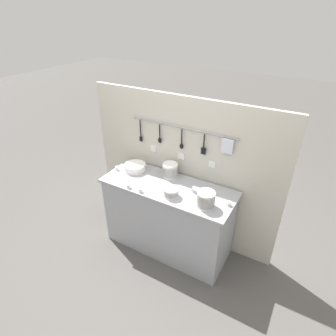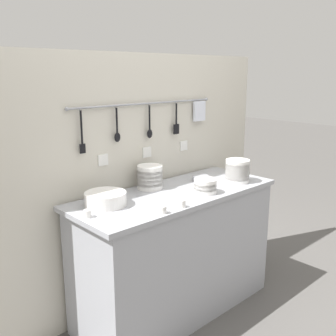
{
  "view_description": "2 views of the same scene",
  "coord_description": "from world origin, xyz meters",
  "views": [
    {
      "loc": [
        1.21,
        -2.08,
        2.46
      ],
      "look_at": [
        0.01,
        -0.01,
        1.06
      ],
      "focal_mm": 30.0,
      "sensor_mm": 36.0,
      "label": 1
    },
    {
      "loc": [
        -1.67,
        -1.72,
        1.59
      ],
      "look_at": [
        -0.04,
        0.03,
        1.0
      ],
      "focal_mm": 42.0,
      "sensor_mm": 36.0,
      "label": 2
    }
  ],
  "objects": [
    {
      "name": "ground_plane",
      "position": [
        0.0,
        0.0,
        0.0
      ],
      "size": [
        20.0,
        20.0,
        0.0
      ],
      "primitive_type": "plane",
      "color": "#514F4C"
    },
    {
      "name": "cup_mid_row",
      "position": [
        -0.66,
        -0.01,
        0.86
      ],
      "size": [
        0.04,
        0.04,
        0.04
      ],
      "color": "white",
      "rests_on": "counter"
    },
    {
      "name": "bowl_stack_short_front",
      "position": [
        0.12,
        -0.14,
        0.89
      ],
      "size": [
        0.14,
        0.14,
        0.09
      ],
      "color": "white",
      "rests_on": "counter"
    },
    {
      "name": "back_wall",
      "position": [
        0.0,
        0.31,
        0.86
      ],
      "size": [
        2.21,
        0.08,
        1.71
      ],
      "color": "beige",
      "rests_on": "ground"
    },
    {
      "name": "plate_stack",
      "position": [
        -0.48,
        0.09,
        0.88
      ],
      "size": [
        0.24,
        0.24,
        0.08
      ],
      "color": "white",
      "rests_on": "counter"
    },
    {
      "name": "cup_beside_plates",
      "position": [
        -0.33,
        -0.23,
        0.86
      ],
      "size": [
        0.04,
        0.04,
        0.04
      ],
      "color": "white",
      "rests_on": "counter"
    },
    {
      "name": "bowl_stack_back_corner",
      "position": [
        0.47,
        -0.12,
        0.92
      ],
      "size": [
        0.16,
        0.16,
        0.16
      ],
      "color": "white",
      "rests_on": "counter"
    },
    {
      "name": "steel_mixing_bowl",
      "position": [
        0.31,
        0.07,
        0.86
      ],
      "size": [
        0.12,
        0.12,
        0.04
      ],
      "color": "#93969E",
      "rests_on": "counter"
    },
    {
      "name": "cup_edge_near",
      "position": [
        -0.18,
        -0.23,
        0.86
      ],
      "size": [
        0.04,
        0.04,
        0.04
      ],
      "color": "white",
      "rests_on": "counter"
    },
    {
      "name": "bowl_stack_tall_left",
      "position": [
        -0.07,
        0.17,
        0.92
      ],
      "size": [
        0.16,
        0.16,
        0.15
      ],
      "color": "white",
      "rests_on": "counter"
    },
    {
      "name": "counter",
      "position": [
        0.0,
        0.0,
        0.42
      ],
      "size": [
        1.41,
        0.55,
        0.84
      ],
      "color": "#9EA0A8",
      "rests_on": "ground"
    },
    {
      "name": "cup_back_left",
      "position": [
        0.66,
        -0.0,
        0.86
      ],
      "size": [
        0.04,
        0.04,
        0.04
      ],
      "color": "white",
      "rests_on": "counter"
    }
  ]
}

